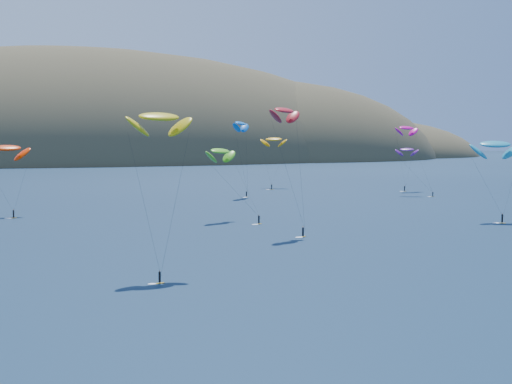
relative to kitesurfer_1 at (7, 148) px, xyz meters
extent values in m
ellipsoid|color=#3D3526|center=(67.97, 419.48, -29.33)|extent=(600.00, 300.00, 210.00)
ellipsoid|color=#3D3526|center=(227.97, 399.48, -26.09)|extent=(320.00, 220.00, 156.00)
ellipsoid|color=#3D3526|center=(347.97, 439.48, -21.77)|extent=(240.00, 180.00, 84.00)
cube|color=gold|center=(0.98, -7.90, -16.68)|extent=(1.63, 0.58, 0.09)
cylinder|color=black|center=(0.98, -7.90, -15.68)|extent=(0.38, 0.38, 1.71)
sphere|color=#8C6047|center=(0.98, -7.90, -14.68)|extent=(0.29, 0.29, 0.29)
ellipsoid|color=#FF3000|center=(0.00, 0.01, 0.03)|extent=(10.94, 5.67, 5.92)
cube|color=gold|center=(16.79, -95.16, -16.69)|extent=(1.34, 0.55, 0.07)
cylinder|color=black|center=(16.79, -95.16, -15.87)|extent=(0.31, 0.31, 1.40)
sphere|color=#8C6047|center=(16.79, -95.16, -15.06)|extent=(0.23, 0.23, 0.23)
ellipsoid|color=gold|center=(18.75, -87.15, 5.65)|extent=(9.76, 5.49, 5.18)
cube|color=gold|center=(52.07, -39.36, -16.68)|extent=(1.57, 1.17, 0.09)
cylinder|color=black|center=(52.07, -39.36, -15.71)|extent=(0.36, 0.36, 1.66)
sphere|color=#8C6047|center=(52.07, -39.36, -14.74)|extent=(0.28, 0.28, 0.28)
ellipsoid|color=#51B81D|center=(46.53, -28.39, -0.52)|extent=(9.87, 8.13, 5.01)
cube|color=gold|center=(73.53, 28.65, -16.69)|extent=(1.33, 1.41, 0.08)
cylinder|color=black|center=(73.53, 28.65, -15.74)|extent=(0.35, 0.35, 1.60)
sphere|color=#8C6047|center=(73.53, 28.65, -14.81)|extent=(0.27, 0.27, 0.27)
ellipsoid|color=blue|center=(72.58, 31.69, 7.15)|extent=(9.61, 10.00, 5.29)
cube|color=gold|center=(104.20, -57.13, -16.68)|extent=(1.73, 0.98, 0.09)
cylinder|color=black|center=(104.20, -57.13, -15.64)|extent=(0.39, 0.39, 1.78)
sphere|color=#8C6047|center=(104.20, -57.13, -14.60)|extent=(0.30, 0.30, 0.30)
ellipsoid|color=teal|center=(106.47, -51.26, 1.07)|extent=(12.45, 8.60, 6.34)
cube|color=gold|center=(130.82, 8.66, -16.69)|extent=(1.30, 1.04, 0.07)
cylinder|color=black|center=(130.82, 8.66, -15.87)|extent=(0.31, 0.31, 1.40)
sphere|color=#8C6047|center=(130.82, 8.66, -15.06)|extent=(0.23, 0.23, 0.23)
ellipsoid|color=#54137D|center=(126.65, 17.89, -1.44)|extent=(7.88, 6.79, 4.03)
cube|color=gold|center=(134.81, 31.82, -16.68)|extent=(1.64, 0.72, 0.09)
cylinder|color=black|center=(134.81, 31.82, -15.69)|extent=(0.37, 0.37, 1.69)
sphere|color=#8C6047|center=(134.81, 31.82, -14.71)|extent=(0.28, 0.28, 0.28)
ellipsoid|color=#DC008C|center=(137.80, 36.04, 6.02)|extent=(10.28, 6.04, 5.40)
cube|color=gold|center=(52.94, -61.40, -16.68)|extent=(1.55, 1.17, 0.08)
cylinder|color=black|center=(52.94, -61.40, -15.72)|extent=(0.36, 0.36, 1.64)
sphere|color=#8C6047|center=(52.94, -61.40, -14.77)|extent=(0.28, 0.28, 0.28)
ellipsoid|color=red|center=(51.02, -56.34, 8.05)|extent=(9.18, 7.65, 4.67)
cube|color=gold|center=(93.50, 56.65, -16.68)|extent=(1.59, 1.21, 0.09)
cylinder|color=black|center=(93.50, 56.65, -15.69)|extent=(0.37, 0.37, 1.69)
sphere|color=#8C6047|center=(93.50, 56.65, -14.71)|extent=(0.28, 0.28, 0.28)
ellipsoid|color=#D38E06|center=(98.82, 67.88, 1.86)|extent=(10.75, 8.99, 5.47)
camera|label=1|loc=(-3.99, -187.38, 2.80)|focal=50.00mm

